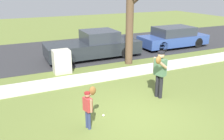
{
  "coord_description": "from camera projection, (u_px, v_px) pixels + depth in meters",
  "views": [
    {
      "loc": [
        -3.41,
        -5.46,
        3.73
      ],
      "look_at": [
        -0.15,
        1.62,
        1.0
      ],
      "focal_mm": 37.79,
      "sensor_mm": 36.0,
      "label": 1
    }
  ],
  "objects": [
    {
      "name": "ground_plane",
      "position": [
        97.0,
        78.0,
        10.26
      ],
      "size": [
        48.0,
        48.0,
        0.0
      ],
      "primitive_type": "plane",
      "color": "olive"
    },
    {
      "name": "sidewalk_strip",
      "position": [
        96.0,
        77.0,
        10.33
      ],
      "size": [
        36.0,
        1.2,
        0.06
      ],
      "primitive_type": "cube",
      "color": "beige",
      "rests_on": "ground"
    },
    {
      "name": "road_surface",
      "position": [
        67.0,
        51.0,
        14.63
      ],
      "size": [
        36.0,
        6.8,
        0.02
      ],
      "primitive_type": "cube",
      "color": "#2D2D30",
      "rests_on": "ground"
    },
    {
      "name": "person_adult",
      "position": [
        160.0,
        70.0,
        8.11
      ],
      "size": [
        0.65,
        0.75,
        1.69
      ],
      "rotation": [
        0.0,
        0.0,
        -2.87
      ],
      "color": "black",
      "rests_on": "ground"
    },
    {
      "name": "person_child",
      "position": [
        89.0,
        103.0,
        6.44
      ],
      "size": [
        0.47,
        0.52,
        1.14
      ],
      "rotation": [
        0.0,
        0.0,
        0.27
      ],
      "color": "navy",
      "rests_on": "ground"
    },
    {
      "name": "baseball",
      "position": [
        103.0,
        115.0,
        7.2
      ],
      "size": [
        0.07,
        0.07,
        0.07
      ],
      "primitive_type": "sphere",
      "color": "white",
      "rests_on": "ground"
    },
    {
      "name": "utility_cabinet",
      "position": [
        62.0,
        61.0,
        10.76
      ],
      "size": [
        0.77,
        0.61,
        1.08
      ],
      "primitive_type": "cube",
      "color": "beige",
      "rests_on": "ground"
    },
    {
      "name": "street_tree_near",
      "position": [
        130.0,
        12.0,
        11.39
      ],
      "size": [
        1.85,
        1.88,
        4.94
      ],
      "color": "brown",
      "rests_on": "ground"
    },
    {
      "name": "parked_pickup_dark",
      "position": [
        94.0,
        46.0,
        13.1
      ],
      "size": [
        5.2,
        1.95,
        1.48
      ],
      "rotation": [
        0.0,
        0.0,
        3.14
      ],
      "color": "#23282D",
      "rests_on": "road_surface"
    },
    {
      "name": "parked_wagon_blue",
      "position": [
        173.0,
        37.0,
        15.36
      ],
      "size": [
        4.5,
        1.8,
        1.33
      ],
      "rotation": [
        0.0,
        0.0,
        3.14
      ],
      "color": "#2D478C",
      "rests_on": "road_surface"
    }
  ]
}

